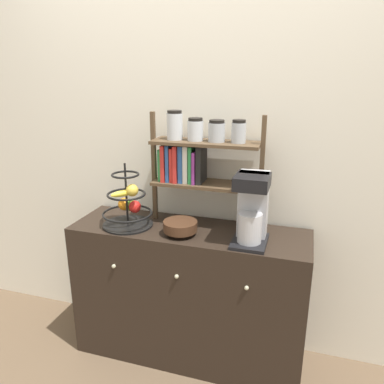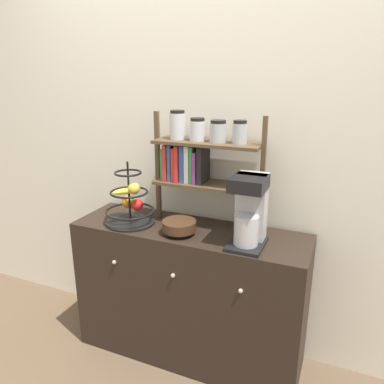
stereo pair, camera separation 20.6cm
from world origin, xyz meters
name	(u,v)px [view 1 (the left image)]	position (x,y,z in m)	size (l,w,h in m)	color
ground_plane	(178,375)	(0.00, 0.00, 0.00)	(12.00, 12.00, 0.00)	brown
wall_back	(201,142)	(0.00, 0.46, 1.30)	(7.00, 0.05, 2.60)	silver
sideboard	(189,293)	(0.00, 0.21, 0.42)	(1.36, 0.43, 0.84)	black
coffee_maker	(252,208)	(0.36, 0.16, 1.03)	(0.18, 0.24, 0.37)	black
fruit_stand	(128,206)	(-0.35, 0.16, 0.96)	(0.29, 0.29, 0.37)	black
wooden_bowl	(180,227)	(-0.02, 0.13, 0.89)	(0.19, 0.19, 0.08)	#422819
shelf_hutch	(195,155)	(0.00, 0.32, 1.25)	(0.65, 0.20, 0.65)	brown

